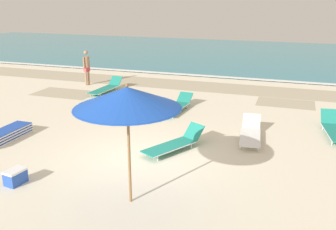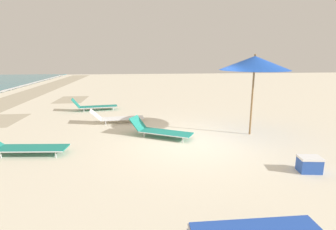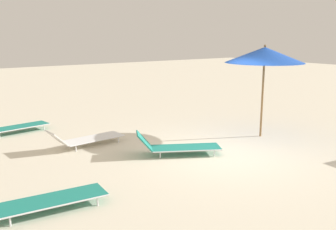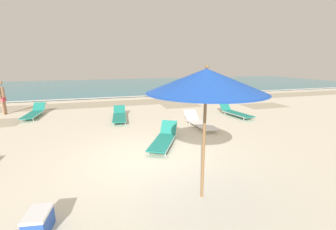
{
  "view_description": "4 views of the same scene",
  "coord_description": "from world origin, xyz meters",
  "px_view_note": "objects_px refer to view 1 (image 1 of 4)",
  "views": [
    {
      "loc": [
        3.81,
        -8.76,
        4.38
      ],
      "look_at": [
        0.28,
        1.63,
        0.87
      ],
      "focal_mm": 40.0,
      "sensor_mm": 36.0,
      "label": 1
    },
    {
      "loc": [
        -7.59,
        1.67,
        2.66
      ],
      "look_at": [
        0.11,
        0.83,
        0.87
      ],
      "focal_mm": 28.0,
      "sensor_mm": 36.0,
      "label": 2
    },
    {
      "loc": [
        -6.5,
        6.48,
        2.95
      ],
      "look_at": [
        0.56,
        1.41,
        1.09
      ],
      "focal_mm": 40.0,
      "sensor_mm": 36.0,
      "label": 3
    },
    {
      "loc": [
        -1.22,
        -5.83,
        2.75
      ],
      "look_at": [
        0.87,
        1.15,
        1.0
      ],
      "focal_mm": 24.0,
      "sensor_mm": 36.0,
      "label": 4
    }
  ],
  "objects_px": {
    "lounger_stack": "(6,135)",
    "beachgoer_wading_adult": "(87,66)",
    "sun_lounger_near_water_right": "(335,129)",
    "cooler_box": "(15,177)",
    "sun_lounger_beside_umbrella": "(175,143)",
    "beach_umbrella": "(127,98)",
    "sun_lounger_under_umbrella": "(176,106)",
    "sun_lounger_mid_beach_solo": "(251,133)",
    "sun_lounger_near_water_left": "(106,88)"
  },
  "relations": [
    {
      "from": "sun_lounger_near_water_right",
      "to": "cooler_box",
      "type": "xyz_separation_m",
      "value": [
        -7.62,
        -6.1,
        -0.03
      ]
    },
    {
      "from": "sun_lounger_beside_umbrella",
      "to": "sun_lounger_near_water_left",
      "type": "bearing_deg",
      "value": 161.5
    },
    {
      "from": "lounger_stack",
      "to": "cooler_box",
      "type": "bearing_deg",
      "value": -44.37
    },
    {
      "from": "lounger_stack",
      "to": "sun_lounger_under_umbrella",
      "type": "bearing_deg",
      "value": 49.03
    },
    {
      "from": "sun_lounger_under_umbrella",
      "to": "beachgoer_wading_adult",
      "type": "xyz_separation_m",
      "value": [
        -5.72,
        2.9,
        0.79
      ]
    },
    {
      "from": "lounger_stack",
      "to": "sun_lounger_beside_umbrella",
      "type": "height_order",
      "value": "sun_lounger_beside_umbrella"
    },
    {
      "from": "lounger_stack",
      "to": "sun_lounger_near_water_left",
      "type": "bearing_deg",
      "value": 89.76
    },
    {
      "from": "sun_lounger_beside_umbrella",
      "to": "beachgoer_wading_adult",
      "type": "bearing_deg",
      "value": 164.38
    },
    {
      "from": "sun_lounger_beside_umbrella",
      "to": "sun_lounger_under_umbrella",
      "type": "bearing_deg",
      "value": 135.51
    },
    {
      "from": "lounger_stack",
      "to": "beachgoer_wading_adult",
      "type": "xyz_separation_m",
      "value": [
        -1.52,
        7.62,
        0.84
      ]
    },
    {
      "from": "sun_lounger_under_umbrella",
      "to": "beachgoer_wading_adult",
      "type": "bearing_deg",
      "value": 158.33
    },
    {
      "from": "sun_lounger_mid_beach_solo",
      "to": "beachgoer_wading_adult",
      "type": "height_order",
      "value": "beachgoer_wading_adult"
    },
    {
      "from": "sun_lounger_under_umbrella",
      "to": "sun_lounger_beside_umbrella",
      "type": "relative_size",
      "value": 1.1
    },
    {
      "from": "sun_lounger_mid_beach_solo",
      "to": "cooler_box",
      "type": "height_order",
      "value": "sun_lounger_mid_beach_solo"
    },
    {
      "from": "sun_lounger_near_water_right",
      "to": "cooler_box",
      "type": "height_order",
      "value": "sun_lounger_near_water_right"
    },
    {
      "from": "beach_umbrella",
      "to": "sun_lounger_mid_beach_solo",
      "type": "height_order",
      "value": "beach_umbrella"
    },
    {
      "from": "sun_lounger_under_umbrella",
      "to": "cooler_box",
      "type": "xyz_separation_m",
      "value": [
        -1.88,
        -7.04,
        -0.02
      ]
    },
    {
      "from": "lounger_stack",
      "to": "sun_lounger_near_water_left",
      "type": "xyz_separation_m",
      "value": [
        0.1,
        6.58,
        0.05
      ]
    },
    {
      "from": "cooler_box",
      "to": "lounger_stack",
      "type": "bearing_deg",
      "value": 53.32
    },
    {
      "from": "sun_lounger_under_umbrella",
      "to": "cooler_box",
      "type": "relative_size",
      "value": 4.3
    },
    {
      "from": "sun_lounger_mid_beach_solo",
      "to": "beach_umbrella",
      "type": "bearing_deg",
      "value": -119.16
    },
    {
      "from": "sun_lounger_under_umbrella",
      "to": "cooler_box",
      "type": "distance_m",
      "value": 7.29
    },
    {
      "from": "sun_lounger_beside_umbrella",
      "to": "beachgoer_wading_adult",
      "type": "xyz_separation_m",
      "value": [
        -6.86,
        6.7,
        0.78
      ]
    },
    {
      "from": "beachgoer_wading_adult",
      "to": "cooler_box",
      "type": "bearing_deg",
      "value": -148.74
    },
    {
      "from": "lounger_stack",
      "to": "sun_lounger_beside_umbrella",
      "type": "relative_size",
      "value": 0.88
    },
    {
      "from": "sun_lounger_near_water_left",
      "to": "cooler_box",
      "type": "bearing_deg",
      "value": -72.59
    },
    {
      "from": "sun_lounger_near_water_left",
      "to": "sun_lounger_near_water_right",
      "type": "xyz_separation_m",
      "value": [
        9.83,
        -2.8,
        0.01
      ]
    },
    {
      "from": "sun_lounger_beside_umbrella",
      "to": "beachgoer_wading_adult",
      "type": "distance_m",
      "value": 9.63
    },
    {
      "from": "sun_lounger_under_umbrella",
      "to": "beachgoer_wading_adult",
      "type": "relative_size",
      "value": 1.33
    },
    {
      "from": "beach_umbrella",
      "to": "sun_lounger_near_water_left",
      "type": "relative_size",
      "value": 1.16
    },
    {
      "from": "beach_umbrella",
      "to": "lounger_stack",
      "type": "bearing_deg",
      "value": 157.79
    },
    {
      "from": "sun_lounger_beside_umbrella",
      "to": "sun_lounger_near_water_right",
      "type": "relative_size",
      "value": 0.98
    },
    {
      "from": "sun_lounger_mid_beach_solo",
      "to": "sun_lounger_near_water_left",
      "type": "bearing_deg",
      "value": 145.37
    },
    {
      "from": "sun_lounger_near_water_left",
      "to": "beachgoer_wading_adult",
      "type": "relative_size",
      "value": 1.32
    },
    {
      "from": "beach_umbrella",
      "to": "sun_lounger_near_water_right",
      "type": "height_order",
      "value": "beach_umbrella"
    },
    {
      "from": "beach_umbrella",
      "to": "sun_lounger_under_umbrella",
      "type": "bearing_deg",
      "value": 99.15
    },
    {
      "from": "sun_lounger_under_umbrella",
      "to": "sun_lounger_beside_umbrella",
      "type": "distance_m",
      "value": 3.98
    },
    {
      "from": "beach_umbrella",
      "to": "sun_lounger_beside_umbrella",
      "type": "xyz_separation_m",
      "value": [
        0.04,
        3.09,
        -2.17
      ]
    },
    {
      "from": "sun_lounger_under_umbrella",
      "to": "sun_lounger_mid_beach_solo",
      "type": "distance_m",
      "value": 3.89
    },
    {
      "from": "beach_umbrella",
      "to": "sun_lounger_mid_beach_solo",
      "type": "relative_size",
      "value": 1.26
    },
    {
      "from": "sun_lounger_near_water_left",
      "to": "lounger_stack",
      "type": "bearing_deg",
      "value": -87.45
    },
    {
      "from": "beach_umbrella",
      "to": "cooler_box",
      "type": "height_order",
      "value": "beach_umbrella"
    },
    {
      "from": "beach_umbrella",
      "to": "beachgoer_wading_adult",
      "type": "height_order",
      "value": "beach_umbrella"
    },
    {
      "from": "beach_umbrella",
      "to": "beachgoer_wading_adult",
      "type": "distance_m",
      "value": 12.02
    },
    {
      "from": "sun_lounger_beside_umbrella",
      "to": "sun_lounger_mid_beach_solo",
      "type": "height_order",
      "value": "sun_lounger_beside_umbrella"
    },
    {
      "from": "sun_lounger_beside_umbrella",
      "to": "sun_lounger_mid_beach_solo",
      "type": "relative_size",
      "value": 1.0
    },
    {
      "from": "sun_lounger_near_water_left",
      "to": "cooler_box",
      "type": "xyz_separation_m",
      "value": [
        2.22,
        -8.9,
        -0.02
      ]
    },
    {
      "from": "sun_lounger_near_water_right",
      "to": "sun_lounger_near_water_left",
      "type": "bearing_deg",
      "value": 155.87
    },
    {
      "from": "sun_lounger_under_umbrella",
      "to": "sun_lounger_near_water_right",
      "type": "bearing_deg",
      "value": -4.13
    },
    {
      "from": "beach_umbrella",
      "to": "cooler_box",
      "type": "distance_m",
      "value": 3.72
    }
  ]
}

